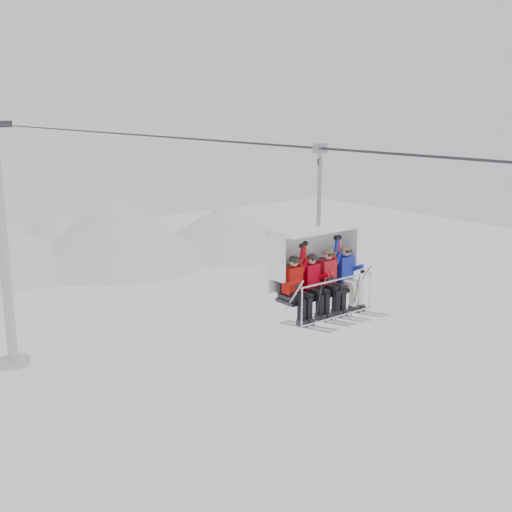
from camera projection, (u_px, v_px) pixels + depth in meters
lift_tower_right at (5, 265)px, 34.91m from camera, size 2.00×1.80×13.48m
haul_cable at (256, 144)px, 16.43m from camera, size 0.06×50.00×0.06m
chairlift_carrier at (314, 258)px, 15.33m from camera, size 2.45×1.17×3.98m
skier_far_left at (296, 286)px, 14.69m from camera, size 0.42×1.69×1.66m
skier_center_left at (314, 282)px, 15.04m from camera, size 0.40×1.69×1.61m
skier_center_right at (330, 278)px, 15.36m from camera, size 0.42×1.69×1.66m
skier_far_right at (347, 274)px, 15.72m from camera, size 0.42×1.69×1.66m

